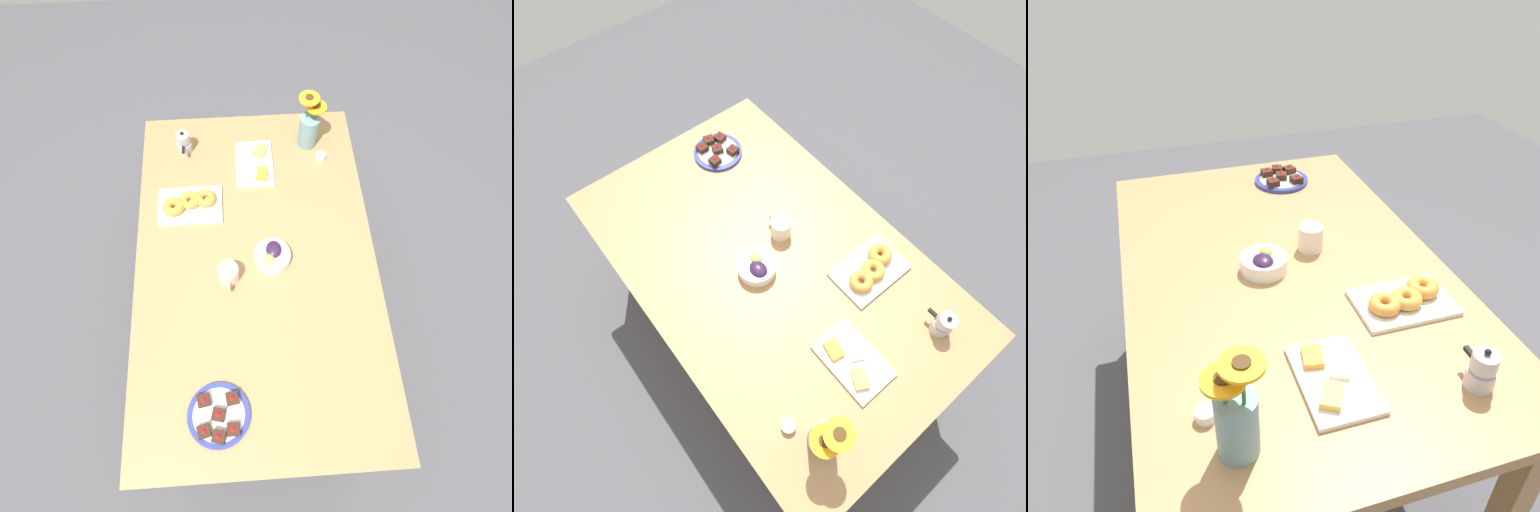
# 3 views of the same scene
# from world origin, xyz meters

# --- Properties ---
(ground_plane) EXTENTS (6.00, 6.00, 0.00)m
(ground_plane) POSITION_xyz_m (0.00, 0.00, 0.00)
(ground_plane) COLOR #4C4C51
(dining_table) EXTENTS (1.60, 1.00, 0.74)m
(dining_table) POSITION_xyz_m (0.00, 0.00, 0.65)
(dining_table) COLOR #A87A4C
(dining_table) RESTS_ON ground_plane
(coffee_mug) EXTENTS (0.12, 0.08, 0.09)m
(coffee_mug) POSITION_xyz_m (0.07, -0.11, 0.78)
(coffee_mug) COLOR silver
(coffee_mug) RESTS_ON dining_table
(grape_bowl) EXTENTS (0.15, 0.15, 0.07)m
(grape_bowl) POSITION_xyz_m (-0.00, 0.07, 0.77)
(grape_bowl) COLOR white
(grape_bowl) RESTS_ON dining_table
(cheese_platter) EXTENTS (0.26, 0.17, 0.03)m
(cheese_platter) POSITION_xyz_m (-0.49, 0.03, 0.75)
(cheese_platter) COLOR white
(cheese_platter) RESTS_ON dining_table
(croissant_platter) EXTENTS (0.19, 0.28, 0.05)m
(croissant_platter) POSITION_xyz_m (-0.28, -0.27, 0.76)
(croissant_platter) COLOR white
(croissant_platter) RESTS_ON dining_table
(jam_cup_honey) EXTENTS (0.05, 0.05, 0.03)m
(jam_cup_honey) POSITION_xyz_m (-0.51, 0.34, 0.76)
(jam_cup_honey) COLOR white
(jam_cup_honey) RESTS_ON dining_table
(dessert_plate) EXTENTS (0.22, 0.22, 0.05)m
(dessert_plate) POSITION_xyz_m (0.59, -0.17, 0.75)
(dessert_plate) COLOR navy
(dessert_plate) RESTS_ON dining_table
(flower_vase) EXTENTS (0.10, 0.12, 0.27)m
(flower_vase) POSITION_xyz_m (-0.61, 0.28, 0.84)
(flower_vase) COLOR #6B939E
(flower_vase) RESTS_ON dining_table
(moka_pot) EXTENTS (0.11, 0.07, 0.12)m
(moka_pot) POSITION_xyz_m (-0.61, -0.30, 0.79)
(moka_pot) COLOR #B7B7BC
(moka_pot) RESTS_ON dining_table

